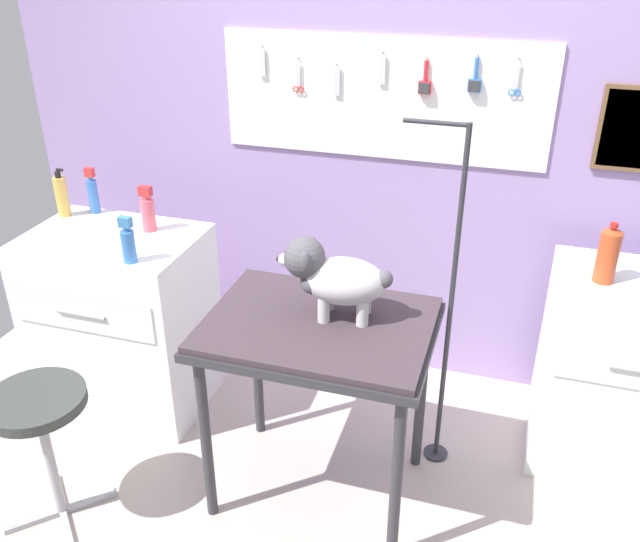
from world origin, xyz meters
name	(u,v)px	position (x,y,z in m)	size (l,w,h in m)	color
ground	(315,532)	(0.00, 0.00, -0.02)	(4.40, 4.00, 0.04)	#B3A59C
rear_wall_panel	(394,160)	(0.01, 1.28, 1.16)	(4.00, 0.11, 2.30)	#9A7FB8
grooming_table	(318,342)	(-0.05, 0.23, 0.75)	(0.88, 0.66, 0.84)	#2D2D33
grooming_arm	(447,321)	(0.39, 0.58, 0.72)	(0.29, 0.11, 1.55)	#2D2D33
dog	(333,276)	(-0.02, 0.29, 1.01)	(0.44, 0.23, 0.32)	silver
counter_left	(123,320)	(-1.16, 0.56, 0.45)	(0.80, 0.58, 0.90)	white
cabinet_right	(621,373)	(1.14, 0.82, 0.45)	(0.68, 0.54, 0.90)	white
stool	(40,417)	(-1.03, -0.23, 0.51)	(0.38, 0.38, 0.61)	#9E9EA3
spray_bottle_short	(128,243)	(-0.93, 0.36, 0.99)	(0.06, 0.06, 0.21)	#3974C3
shampoo_bottle	(62,196)	(-1.51, 0.71, 1.01)	(0.06, 0.06, 0.24)	gold
spray_bottle_tall	(148,212)	(-1.02, 0.68, 1.00)	(0.06, 0.06, 0.22)	#D95767
pump_bottle_white	(93,194)	(-1.39, 0.79, 1.00)	(0.05, 0.05, 0.23)	#366CC0
soda_bottle	(608,255)	(0.98, 0.78, 1.02)	(0.08, 0.08, 0.25)	#BC4420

